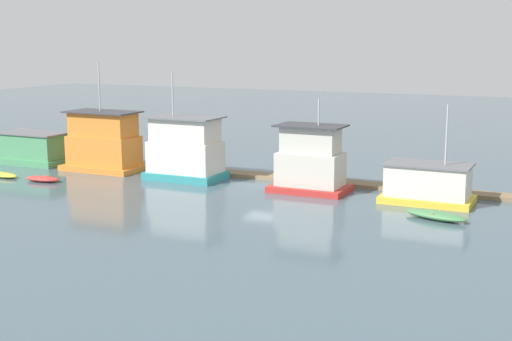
{
  "coord_description": "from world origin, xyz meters",
  "views": [
    {
      "loc": [
        22.92,
        -50.15,
        11.42
      ],
      "look_at": [
        0.0,
        -1.0,
        1.4
      ],
      "focal_mm": 50.0,
      "sensor_mm": 36.0,
      "label": 1
    }
  ],
  "objects_px": {
    "houseboat_yellow": "(428,184)",
    "dinghy_red": "(43,179)",
    "houseboat_red": "(310,162)",
    "dinghy_yellow": "(2,175)",
    "houseboat_green": "(34,148)",
    "houseboat_orange": "(104,143)",
    "houseboat_teal": "(185,150)",
    "dinghy_green": "(436,215)"
  },
  "relations": [
    {
      "from": "houseboat_teal",
      "to": "houseboat_yellow",
      "type": "distance_m",
      "value": 19.96
    },
    {
      "from": "houseboat_teal",
      "to": "houseboat_green",
      "type": "bearing_deg",
      "value": 177.6
    },
    {
      "from": "houseboat_teal",
      "to": "houseboat_orange",
      "type": "bearing_deg",
      "value": 176.12
    },
    {
      "from": "dinghy_red",
      "to": "dinghy_green",
      "type": "xyz_separation_m",
      "value": [
        31.46,
        1.04,
        0.04
      ]
    },
    {
      "from": "houseboat_orange",
      "to": "dinghy_green",
      "type": "xyz_separation_m",
      "value": [
        30.14,
        -5.43,
        -2.12
      ]
    },
    {
      "from": "houseboat_green",
      "to": "houseboat_teal",
      "type": "height_order",
      "value": "houseboat_teal"
    },
    {
      "from": "houseboat_red",
      "to": "dinghy_red",
      "type": "relative_size",
      "value": 2.23
    },
    {
      "from": "dinghy_green",
      "to": "houseboat_teal",
      "type": "bearing_deg",
      "value": 167.28
    },
    {
      "from": "dinghy_green",
      "to": "houseboat_orange",
      "type": "bearing_deg",
      "value": 169.78
    },
    {
      "from": "houseboat_yellow",
      "to": "dinghy_green",
      "type": "bearing_deg",
      "value": -71.72
    },
    {
      "from": "dinghy_green",
      "to": "houseboat_red",
      "type": "bearing_deg",
      "value": 155.79
    },
    {
      "from": "houseboat_yellow",
      "to": "dinghy_red",
      "type": "height_order",
      "value": "houseboat_yellow"
    },
    {
      "from": "houseboat_red",
      "to": "dinghy_green",
      "type": "bearing_deg",
      "value": -24.21
    },
    {
      "from": "houseboat_red",
      "to": "dinghy_yellow",
      "type": "distance_m",
      "value": 26.23
    },
    {
      "from": "houseboat_green",
      "to": "houseboat_teal",
      "type": "distance_m",
      "value": 16.83
    },
    {
      "from": "houseboat_green",
      "to": "houseboat_red",
      "type": "height_order",
      "value": "houseboat_red"
    },
    {
      "from": "houseboat_teal",
      "to": "dinghy_green",
      "type": "distance_m",
      "value": 22.11
    },
    {
      "from": "houseboat_orange",
      "to": "dinghy_green",
      "type": "relative_size",
      "value": 2.16
    },
    {
      "from": "houseboat_yellow",
      "to": "dinghy_green",
      "type": "height_order",
      "value": "houseboat_yellow"
    },
    {
      "from": "houseboat_red",
      "to": "houseboat_yellow",
      "type": "relative_size",
      "value": 1.01
    },
    {
      "from": "houseboat_red",
      "to": "houseboat_green",
      "type": "bearing_deg",
      "value": 178.23
    },
    {
      "from": "houseboat_teal",
      "to": "houseboat_red",
      "type": "bearing_deg",
      "value": -0.82
    },
    {
      "from": "houseboat_green",
      "to": "houseboat_red",
      "type": "xyz_separation_m",
      "value": [
        27.83,
        -0.86,
        0.82
      ]
    },
    {
      "from": "houseboat_teal",
      "to": "dinghy_green",
      "type": "xyz_separation_m",
      "value": [
        21.46,
        -4.85,
        -2.15
      ]
    },
    {
      "from": "houseboat_yellow",
      "to": "dinghy_red",
      "type": "relative_size",
      "value": 2.2
    },
    {
      "from": "houseboat_yellow",
      "to": "dinghy_yellow",
      "type": "distance_m",
      "value": 34.9
    },
    {
      "from": "houseboat_orange",
      "to": "dinghy_red",
      "type": "xyz_separation_m",
      "value": [
        -1.32,
        -6.47,
        -2.16
      ]
    },
    {
      "from": "houseboat_green",
      "to": "dinghy_green",
      "type": "relative_size",
      "value": 1.54
    },
    {
      "from": "houseboat_green",
      "to": "houseboat_yellow",
      "type": "distance_m",
      "value": 36.72
    },
    {
      "from": "dinghy_red",
      "to": "houseboat_red",
      "type": "bearing_deg",
      "value": 15.22
    },
    {
      "from": "dinghy_red",
      "to": "dinghy_green",
      "type": "height_order",
      "value": "dinghy_green"
    },
    {
      "from": "houseboat_orange",
      "to": "houseboat_teal",
      "type": "xyz_separation_m",
      "value": [
        8.68,
        -0.59,
        0.03
      ]
    },
    {
      "from": "dinghy_yellow",
      "to": "dinghy_red",
      "type": "bearing_deg",
      "value": -1.37
    },
    {
      "from": "houseboat_green",
      "to": "dinghy_green",
      "type": "bearing_deg",
      "value": -8.25
    },
    {
      "from": "houseboat_orange",
      "to": "houseboat_teal",
      "type": "distance_m",
      "value": 8.7
    },
    {
      "from": "houseboat_red",
      "to": "dinghy_red",
      "type": "bearing_deg",
      "value": -164.78
    },
    {
      "from": "houseboat_green",
      "to": "houseboat_orange",
      "type": "xyz_separation_m",
      "value": [
        8.11,
        -0.11,
        0.98
      ]
    },
    {
      "from": "dinghy_green",
      "to": "dinghy_red",
      "type": "bearing_deg",
      "value": -178.11
    },
    {
      "from": "houseboat_orange",
      "to": "houseboat_green",
      "type": "bearing_deg",
      "value": 179.19
    },
    {
      "from": "houseboat_yellow",
      "to": "dinghy_green",
      "type": "relative_size",
      "value": 1.59
    },
    {
      "from": "houseboat_red",
      "to": "houseboat_yellow",
      "type": "distance_m",
      "value": 8.93
    },
    {
      "from": "houseboat_green",
      "to": "dinghy_yellow",
      "type": "distance_m",
      "value": 6.97
    }
  ]
}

